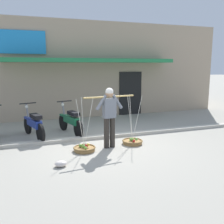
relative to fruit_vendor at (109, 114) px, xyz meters
The scene contains 9 objects.
ground_plane 1.01m from the fruit_vendor, 100.37° to the left, with size 90.00×90.00×0.00m, color #9E998C.
sidewalk_curb 1.33m from the fruit_vendor, 92.83° to the left, with size 20.00×0.24×0.10m, color #BAB4A5.
fruit_vendor is the anchor object (origin of this frame).
fruit_basket_left_side 1.17m from the fruit_vendor, ahead, with size 0.61×0.61×1.45m.
fruit_basket_right_side 1.17m from the fruit_vendor, behind, with size 0.61×0.61×1.45m.
motorcycle_second_in_row 2.64m from the fruit_vendor, 139.63° to the left, with size 0.68×1.77×1.09m.
motorcycle_third_in_row 2.00m from the fruit_vendor, 113.92° to the left, with size 0.64×1.78×1.09m.
storefront_building 6.99m from the fruit_vendor, 85.31° to the left, with size 13.00×6.00×4.20m.
plastic_litter_bag 2.00m from the fruit_vendor, 147.74° to the right, with size 0.28×0.22×0.14m, color silver.
Camera 1 is at (-2.16, -6.79, 2.30)m, focal length 40.56 mm.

